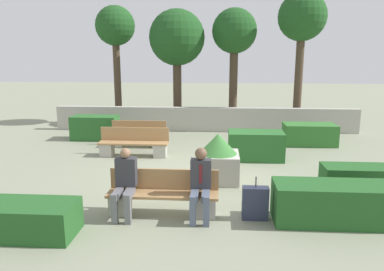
{
  "coord_description": "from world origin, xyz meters",
  "views": [
    {
      "loc": [
        0.52,
        -9.0,
        3.0
      ],
      "look_at": [
        -0.15,
        0.5,
        0.9
      ],
      "focal_mm": 35.0,
      "sensor_mm": 36.0,
      "label": 1
    }
  ],
  "objects_px": {
    "person_seated_man": "(201,181)",
    "planter_corner_left": "(218,158)",
    "bench_left_side": "(134,145)",
    "tree_rightmost": "(302,20)",
    "bench_right_side": "(138,137)",
    "tree_center_right": "(234,34)",
    "person_seated_woman": "(125,180)",
    "suitcase": "(255,203)",
    "bench_front": "(163,197)",
    "tree_leftmost": "(115,29)",
    "tree_center_left": "(177,39)"
  },
  "relations": [
    {
      "from": "person_seated_woman",
      "to": "planter_corner_left",
      "type": "distance_m",
      "value": 2.73
    },
    {
      "from": "bench_left_side",
      "to": "tree_rightmost",
      "type": "bearing_deg",
      "value": 41.73
    },
    {
      "from": "bench_front",
      "to": "bench_right_side",
      "type": "relative_size",
      "value": 1.15
    },
    {
      "from": "person_seated_woman",
      "to": "suitcase",
      "type": "height_order",
      "value": "person_seated_woman"
    },
    {
      "from": "bench_right_side",
      "to": "tree_center_right",
      "type": "xyz_separation_m",
      "value": [
        3.23,
        4.2,
        3.45
      ]
    },
    {
      "from": "tree_center_left",
      "to": "tree_rightmost",
      "type": "bearing_deg",
      "value": -6.52
    },
    {
      "from": "tree_leftmost",
      "to": "tree_rightmost",
      "type": "height_order",
      "value": "tree_rightmost"
    },
    {
      "from": "bench_right_side",
      "to": "tree_leftmost",
      "type": "distance_m",
      "value": 5.9
    },
    {
      "from": "bench_front",
      "to": "tree_center_left",
      "type": "xyz_separation_m",
      "value": [
        -0.73,
        9.34,
        3.26
      ]
    },
    {
      "from": "suitcase",
      "to": "tree_rightmost",
      "type": "height_order",
      "value": "tree_rightmost"
    },
    {
      "from": "bench_right_side",
      "to": "bench_left_side",
      "type": "bearing_deg",
      "value": -76.16
    },
    {
      "from": "suitcase",
      "to": "person_seated_man",
      "type": "bearing_deg",
      "value": -179.37
    },
    {
      "from": "bench_left_side",
      "to": "tree_rightmost",
      "type": "relative_size",
      "value": 0.39
    },
    {
      "from": "person_seated_man",
      "to": "tree_rightmost",
      "type": "bearing_deg",
      "value": 68.54
    },
    {
      "from": "suitcase",
      "to": "tree_center_right",
      "type": "height_order",
      "value": "tree_center_right"
    },
    {
      "from": "tree_rightmost",
      "to": "planter_corner_left",
      "type": "bearing_deg",
      "value": -115.15
    },
    {
      "from": "tree_rightmost",
      "to": "bench_left_side",
      "type": "bearing_deg",
      "value": -140.19
    },
    {
      "from": "suitcase",
      "to": "tree_center_left",
      "type": "height_order",
      "value": "tree_center_left"
    },
    {
      "from": "suitcase",
      "to": "tree_leftmost",
      "type": "relative_size",
      "value": 0.16
    },
    {
      "from": "bench_left_side",
      "to": "planter_corner_left",
      "type": "bearing_deg",
      "value": -37.54
    },
    {
      "from": "suitcase",
      "to": "bench_front",
      "type": "bearing_deg",
      "value": 175.72
    },
    {
      "from": "bench_front",
      "to": "suitcase",
      "type": "bearing_deg",
      "value": -4.28
    },
    {
      "from": "bench_front",
      "to": "bench_right_side",
      "type": "bearing_deg",
      "value": 107.0
    },
    {
      "from": "bench_right_side",
      "to": "tree_rightmost",
      "type": "height_order",
      "value": "tree_rightmost"
    },
    {
      "from": "bench_right_side",
      "to": "person_seated_man",
      "type": "bearing_deg",
      "value": -58.48
    },
    {
      "from": "tree_center_left",
      "to": "bench_front",
      "type": "bearing_deg",
      "value": -85.52
    },
    {
      "from": "bench_left_side",
      "to": "tree_center_left",
      "type": "bearing_deg",
      "value": 84.01
    },
    {
      "from": "person_seated_man",
      "to": "suitcase",
      "type": "relative_size",
      "value": 1.61
    },
    {
      "from": "bench_left_side",
      "to": "bench_right_side",
      "type": "height_order",
      "value": "same"
    },
    {
      "from": "bench_right_side",
      "to": "planter_corner_left",
      "type": "distance_m",
      "value": 4.15
    },
    {
      "from": "person_seated_man",
      "to": "planter_corner_left",
      "type": "distance_m",
      "value": 2.14
    },
    {
      "from": "tree_center_right",
      "to": "tree_rightmost",
      "type": "height_order",
      "value": "tree_rightmost"
    },
    {
      "from": "bench_front",
      "to": "tree_leftmost",
      "type": "bearing_deg",
      "value": 109.52
    },
    {
      "from": "bench_right_side",
      "to": "tree_leftmost",
      "type": "height_order",
      "value": "tree_leftmost"
    },
    {
      "from": "tree_rightmost",
      "to": "bench_right_side",
      "type": "bearing_deg",
      "value": -148.3
    },
    {
      "from": "person_seated_woman",
      "to": "tree_rightmost",
      "type": "bearing_deg",
      "value": 61.18
    },
    {
      "from": "bench_front",
      "to": "tree_center_left",
      "type": "relative_size",
      "value": 0.44
    },
    {
      "from": "bench_front",
      "to": "bench_left_side",
      "type": "relative_size",
      "value": 1.01
    },
    {
      "from": "bench_right_side",
      "to": "suitcase",
      "type": "bearing_deg",
      "value": -49.98
    },
    {
      "from": "bench_right_side",
      "to": "bench_front",
      "type": "bearing_deg",
      "value": -64.87
    },
    {
      "from": "tree_leftmost",
      "to": "bench_right_side",
      "type": "bearing_deg",
      "value": -67.51
    },
    {
      "from": "planter_corner_left",
      "to": "tree_leftmost",
      "type": "xyz_separation_m",
      "value": [
        -4.38,
        7.49,
        3.43
      ]
    },
    {
      "from": "tree_center_left",
      "to": "tree_center_right",
      "type": "bearing_deg",
      "value": 1.07
    },
    {
      "from": "tree_leftmost",
      "to": "tree_center_right",
      "type": "relative_size",
      "value": 1.03
    },
    {
      "from": "person_seated_man",
      "to": "tree_center_left",
      "type": "xyz_separation_m",
      "value": [
        -1.45,
        9.48,
        2.86
      ]
    },
    {
      "from": "person_seated_man",
      "to": "person_seated_woman",
      "type": "height_order",
      "value": "person_seated_man"
    },
    {
      "from": "planter_corner_left",
      "to": "tree_center_left",
      "type": "distance_m",
      "value": 8.16
    },
    {
      "from": "bench_left_side",
      "to": "tree_center_right",
      "type": "xyz_separation_m",
      "value": [
        3.12,
        5.36,
        3.44
      ]
    },
    {
      "from": "bench_front",
      "to": "suitcase",
      "type": "relative_size",
      "value": 2.56
    },
    {
      "from": "person_seated_woman",
      "to": "planter_corner_left",
      "type": "xyz_separation_m",
      "value": [
        1.71,
        2.12,
        -0.15
      ]
    }
  ]
}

